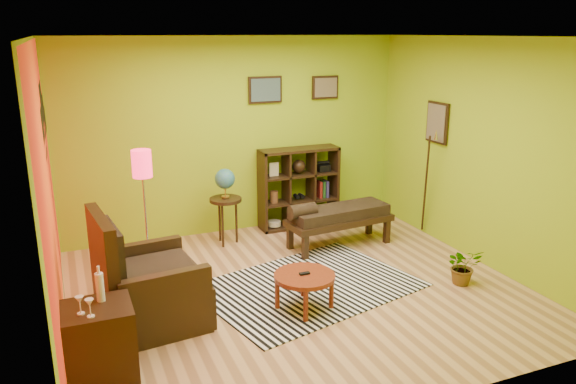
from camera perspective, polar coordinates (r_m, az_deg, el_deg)
name	(u,v)px	position (r m, az deg, el deg)	size (l,w,h in m)	color
ground	(297,290)	(6.51, 0.92, -9.93)	(5.00, 5.00, 0.00)	tan
room_shell	(289,135)	(5.93, 0.12, 5.82)	(5.04, 4.54, 2.82)	#93BC18
zebra_rug	(308,286)	(6.60, 2.08, -9.51)	(2.38, 1.69, 0.01)	white
coffee_table	(304,279)	(5.97, 1.69, -8.84)	(0.65, 0.65, 0.42)	maroon
armchair	(145,290)	(5.86, -14.30, -9.61)	(1.09, 1.10, 1.20)	black
side_cabinet	(100,342)	(5.12, -18.58, -14.29)	(0.56, 0.51, 0.98)	black
floor_lamp	(143,175)	(6.62, -14.55, 1.64)	(0.24, 0.24, 1.56)	silver
globe_table	(225,187)	(7.67, -6.40, 0.46)	(0.44, 0.44, 1.07)	black
cube_shelf	(300,188)	(8.39, 1.20, 0.45)	(1.20, 0.35, 1.20)	black
bench	(337,216)	(7.65, 4.99, -2.44)	(1.53, 0.66, 0.68)	black
potted_plant	(463,270)	(6.92, 17.34, -7.54)	(0.40, 0.44, 0.35)	#26661E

